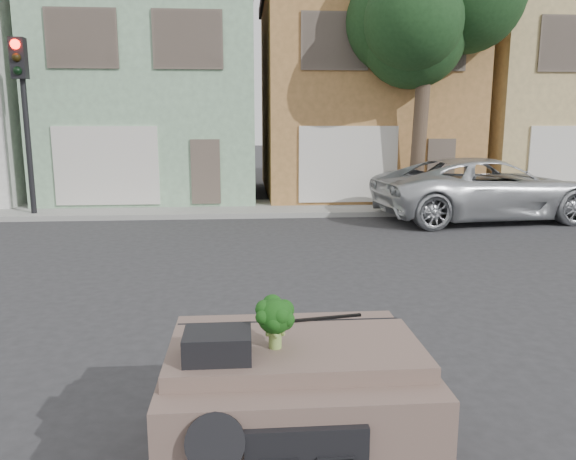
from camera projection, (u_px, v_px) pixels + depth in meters
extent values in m
plane|color=#303033|center=(274.00, 332.00, 7.56)|extent=(120.00, 120.00, 0.00)
cube|color=gray|center=(256.00, 208.00, 17.82)|extent=(40.00, 3.00, 0.15)
cube|color=#8BB38E|center=(157.00, 94.00, 20.76)|extent=(7.20, 8.20, 7.55)
cube|color=#A97741|center=(357.00, 95.00, 21.35)|extent=(7.20, 8.20, 7.55)
cube|color=tan|center=(546.00, 96.00, 21.93)|extent=(7.20, 8.20, 7.55)
imported|color=silver|center=(484.00, 220.00, 16.21)|extent=(6.67, 3.61, 1.78)
cube|color=black|center=(26.00, 130.00, 15.86)|extent=(0.40, 0.40, 5.10)
cube|color=#183718|center=(422.00, 72.00, 16.74)|extent=(4.40, 4.00, 8.50)
cube|color=brown|center=(294.00, 403.00, 4.52)|extent=(2.00, 1.80, 1.12)
cube|color=black|center=(218.00, 345.00, 4.01)|extent=(0.48, 0.38, 0.20)
cube|color=black|center=(322.00, 318.00, 4.81)|extent=(0.69, 0.15, 0.02)
cube|color=#11370D|center=(275.00, 323.00, 4.17)|extent=(0.44, 0.44, 0.39)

